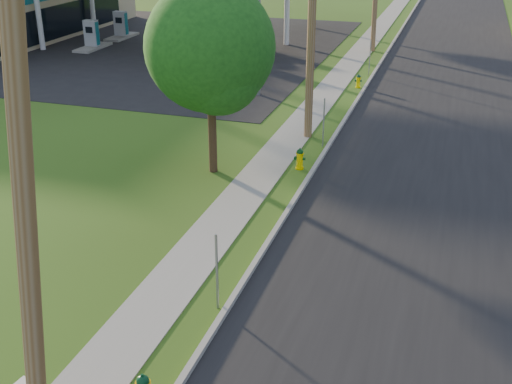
% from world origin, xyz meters
% --- Properties ---
extents(road, '(8.00, 120.00, 0.02)m').
position_xyz_m(road, '(4.50, 10.00, 0.01)').
color(road, black).
rests_on(road, ground).
extents(curb, '(0.15, 120.00, 0.15)m').
position_xyz_m(curb, '(0.50, 10.00, 0.07)').
color(curb, gray).
rests_on(curb, ground).
extents(sidewalk, '(1.50, 120.00, 0.03)m').
position_xyz_m(sidewalk, '(-1.25, 10.00, 0.01)').
color(sidewalk, gray).
rests_on(sidewalk, ground).
extents(forecourt, '(26.00, 28.00, 0.02)m').
position_xyz_m(forecourt, '(-16.00, 32.00, 0.01)').
color(forecourt, black).
rests_on(forecourt, ground).
extents(utility_pole_near, '(1.40, 0.32, 9.48)m').
position_xyz_m(utility_pole_near, '(-0.60, -1.00, 4.80)').
color(utility_pole_near, brown).
rests_on(utility_pole_near, ground).
extents(utility_pole_mid, '(1.40, 0.32, 9.80)m').
position_xyz_m(utility_pole_mid, '(-0.60, 17.00, 4.95)').
color(utility_pole_mid, brown).
rests_on(utility_pole_mid, ground).
extents(sign_post_near, '(0.05, 0.04, 2.00)m').
position_xyz_m(sign_post_near, '(0.25, 4.20, 1.00)').
color(sign_post_near, gray).
rests_on(sign_post_near, ground).
extents(sign_post_mid, '(0.05, 0.04, 2.00)m').
position_xyz_m(sign_post_mid, '(0.25, 16.00, 1.00)').
color(sign_post_mid, gray).
rests_on(sign_post_mid, ground).
extents(sign_post_far, '(0.05, 0.04, 2.00)m').
position_xyz_m(sign_post_far, '(0.25, 28.20, 1.00)').
color(sign_post_far, gray).
rests_on(sign_post_far, ground).
extents(fuel_pump_nw, '(1.20, 3.20, 1.90)m').
position_xyz_m(fuel_pump_nw, '(-18.50, 30.00, 0.72)').
color(fuel_pump_nw, gray).
rests_on(fuel_pump_nw, ground).
extents(fuel_pump_ne, '(1.20, 3.20, 1.90)m').
position_xyz_m(fuel_pump_ne, '(-9.50, 30.00, 0.72)').
color(fuel_pump_ne, gray).
rests_on(fuel_pump_ne, ground).
extents(fuel_pump_sw, '(1.20, 3.20, 1.90)m').
position_xyz_m(fuel_pump_sw, '(-18.50, 34.00, 0.72)').
color(fuel_pump_sw, gray).
rests_on(fuel_pump_sw, ground).
extents(fuel_pump_se, '(1.20, 3.20, 1.90)m').
position_xyz_m(fuel_pump_se, '(-9.50, 34.00, 0.72)').
color(fuel_pump_se, gray).
rests_on(fuel_pump_se, ground).
extents(convenience_store, '(10.40, 22.40, 4.25)m').
position_xyz_m(convenience_store, '(-26.98, 32.00, 2.13)').
color(convenience_store, tan).
rests_on(convenience_store, ground).
extents(tree_verge, '(4.43, 4.43, 6.72)m').
position_xyz_m(tree_verge, '(-2.89, 12.20, 4.33)').
color(tree_verge, '#352715').
rests_on(tree_verge, ground).
extents(hydrant_mid, '(0.41, 0.37, 0.81)m').
position_xyz_m(hydrant_mid, '(-0.05, 13.43, 0.40)').
color(hydrant_mid, '#EECD00').
rests_on(hydrant_mid, ground).
extents(hydrant_far, '(0.37, 0.33, 0.73)m').
position_xyz_m(hydrant_far, '(0.10, 25.47, 0.36)').
color(hydrant_far, '#F1D300').
rests_on(hydrant_far, ground).
extents(car_silver, '(4.25, 2.09, 1.39)m').
position_xyz_m(car_silver, '(-9.10, 31.73, 0.70)').
color(car_silver, silver).
rests_on(car_silver, ground).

